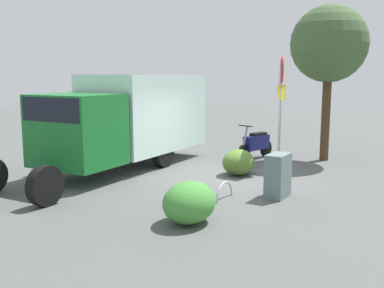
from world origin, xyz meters
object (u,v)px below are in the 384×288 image
(bike_rack_hoop, at_px, (224,199))
(street_tree, at_px, (329,45))
(stop_sign, at_px, (281,96))
(motorcycle, at_px, (256,144))
(utility_cabinet, at_px, (278,176))
(box_truck_near, at_px, (127,116))

(bike_rack_hoop, bearing_deg, street_tree, 170.19)
(stop_sign, xyz_separation_m, street_tree, (-2.33, 0.85, 1.56))
(motorcycle, bearing_deg, utility_cabinet, 42.67)
(stop_sign, bearing_deg, motorcycle, -140.06)
(box_truck_near, height_order, motorcycle, box_truck_near)
(box_truck_near, bearing_deg, bike_rack_hoop, 66.94)
(motorcycle, relative_size, utility_cabinet, 1.71)
(stop_sign, bearing_deg, bike_rack_hoop, -2.76)
(street_tree, distance_m, bike_rack_hoop, 7.12)
(bike_rack_hoop, bearing_deg, utility_cabinet, 126.63)
(box_truck_near, relative_size, utility_cabinet, 7.51)
(stop_sign, relative_size, bike_rack_hoop, 3.96)
(street_tree, height_order, bike_rack_hoop, street_tree)
(street_tree, xyz_separation_m, utility_cabinet, (5.16, 0.00, -3.30))
(stop_sign, xyz_separation_m, bike_rack_hoop, (3.59, -0.17, -2.25))
(box_truck_near, xyz_separation_m, stop_sign, (-1.74, 4.28, 0.66))
(box_truck_near, distance_m, motorcycle, 4.57)
(box_truck_near, bearing_deg, utility_cabinet, 79.20)
(stop_sign, height_order, street_tree, street_tree)
(street_tree, bearing_deg, stop_sign, -20.04)
(utility_cabinet, distance_m, bike_rack_hoop, 1.38)
(stop_sign, bearing_deg, street_tree, 159.96)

